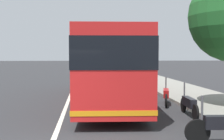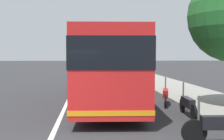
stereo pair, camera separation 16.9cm
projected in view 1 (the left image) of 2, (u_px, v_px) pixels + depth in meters
The scene contains 7 objects.
sidewalk_curb at pixel (188, 93), 16.44m from camera, with size 110.00×3.60×0.14m, color gray.
lane_divider_line at pixel (70, 96), 15.78m from camera, with size 110.00×0.16×0.01m, color silver.
coach_bus at pixel (109, 63), 14.17m from camera, with size 12.35×3.32×3.30m.
motorcycle_mid_row at pixel (189, 104), 10.49m from camera, with size 2.08×0.31×1.24m.
motorcycle_by_tree at pixel (166, 95), 12.89m from camera, with size 2.01×0.64×1.26m.
car_behind_bus at pixel (100, 70), 30.24m from camera, with size 4.73×2.03×1.51m.
car_ahead_same_lane at pixel (93, 64), 51.40m from camera, with size 4.50×1.86×1.46m.
Camera 1 is at (-5.84, -0.89, 2.32)m, focal length 44.30 mm.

